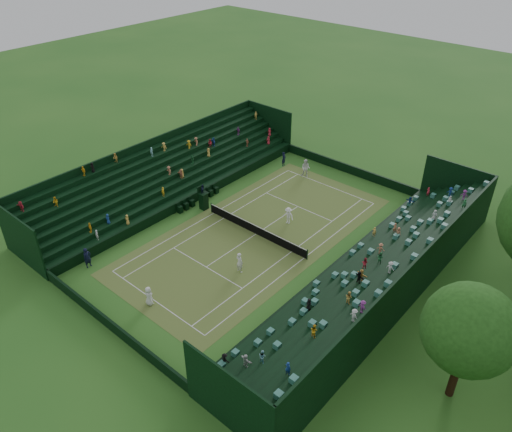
% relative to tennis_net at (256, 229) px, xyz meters
% --- Properties ---
extents(ground, '(160.00, 160.00, 0.00)m').
position_rel_tennis_net_xyz_m(ground, '(0.00, 0.00, -0.53)').
color(ground, '#28631F').
rests_on(ground, ground).
extents(court_surface, '(12.97, 26.77, 0.01)m').
position_rel_tennis_net_xyz_m(court_surface, '(0.00, 0.00, -0.52)').
color(court_surface, '#417B29').
rests_on(court_surface, ground).
extents(perimeter_wall_north, '(17.17, 0.20, 1.00)m').
position_rel_tennis_net_xyz_m(perimeter_wall_north, '(0.00, 15.88, -0.03)').
color(perimeter_wall_north, black).
rests_on(perimeter_wall_north, ground).
extents(perimeter_wall_south, '(17.17, 0.20, 1.00)m').
position_rel_tennis_net_xyz_m(perimeter_wall_south, '(0.00, -15.88, -0.03)').
color(perimeter_wall_south, black).
rests_on(perimeter_wall_south, ground).
extents(perimeter_wall_east, '(0.20, 31.77, 1.00)m').
position_rel_tennis_net_xyz_m(perimeter_wall_east, '(8.48, 0.00, -0.03)').
color(perimeter_wall_east, black).
rests_on(perimeter_wall_east, ground).
extents(perimeter_wall_west, '(0.20, 31.77, 1.00)m').
position_rel_tennis_net_xyz_m(perimeter_wall_west, '(-8.48, 0.00, -0.03)').
color(perimeter_wall_west, black).
rests_on(perimeter_wall_west, ground).
extents(north_grandstand, '(6.60, 32.00, 4.90)m').
position_rel_tennis_net_xyz_m(north_grandstand, '(12.66, 0.00, 1.02)').
color(north_grandstand, black).
rests_on(north_grandstand, ground).
extents(south_grandstand, '(6.60, 32.00, 4.90)m').
position_rel_tennis_net_xyz_m(south_grandstand, '(-12.66, 0.00, 1.02)').
color(south_grandstand, black).
rests_on(south_grandstand, ground).
extents(tennis_net, '(11.67, 0.10, 1.06)m').
position_rel_tennis_net_xyz_m(tennis_net, '(0.00, 0.00, 0.00)').
color(tennis_net, black).
rests_on(tennis_net, ground).
extents(umpire_chair, '(0.87, 0.87, 2.73)m').
position_rel_tennis_net_xyz_m(umpire_chair, '(-6.84, -0.02, 0.64)').
color(umpire_chair, black).
rests_on(umpire_chair, ground).
extents(courtside_chairs, '(0.48, 5.45, 1.03)m').
position_rel_tennis_net_xyz_m(courtside_chairs, '(-8.09, 0.43, -0.14)').
color(courtside_chairs, black).
rests_on(courtside_chairs, ground).
extents(player_near_west, '(0.84, 0.57, 1.65)m').
position_rel_tennis_net_xyz_m(player_near_west, '(-0.01, -12.36, 0.30)').
color(player_near_west, white).
rests_on(player_near_west, ground).
extents(player_near_east, '(0.73, 0.51, 1.90)m').
position_rel_tennis_net_xyz_m(player_near_east, '(2.51, -4.96, 0.42)').
color(player_near_east, white).
rests_on(player_near_east, ground).
extents(player_far_west, '(1.15, 1.01, 1.99)m').
position_rel_tennis_net_xyz_m(player_far_west, '(-3.26, 12.12, 0.47)').
color(player_far_west, white).
rests_on(player_far_west, ground).
extents(player_far_east, '(1.15, 0.73, 1.71)m').
position_rel_tennis_net_xyz_m(player_far_east, '(1.09, 3.38, 0.33)').
color(player_far_east, white).
rests_on(player_far_east, ground).
extents(line_judge_north, '(0.49, 0.67, 1.68)m').
position_rel_tennis_net_xyz_m(line_judge_north, '(-6.67, 12.56, 0.31)').
color(line_judge_north, black).
rests_on(line_judge_north, ground).
extents(line_judge_south, '(0.47, 0.69, 1.86)m').
position_rel_tennis_net_xyz_m(line_judge_south, '(-7.50, -12.78, 0.40)').
color(line_judge_south, black).
rests_on(line_judge_south, ground).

